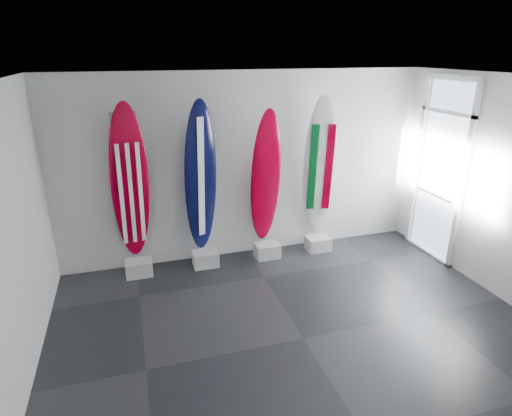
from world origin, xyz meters
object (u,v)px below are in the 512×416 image
object	(u,v)px
surfboard_usa	(130,184)
surfboard_navy	(201,178)
surfboard_swiss	(266,178)
surfboard_italy	(319,168)

from	to	relation	value
surfboard_usa	surfboard_navy	xyz separation A→B (m)	(1.04, 0.00, -0.00)
surfboard_swiss	surfboard_navy	bearing A→B (deg)	174.72
surfboard_usa	surfboard_swiss	world-z (taller)	surfboard_usa
surfboard_usa	surfboard_navy	bearing A→B (deg)	-7.96
surfboard_swiss	surfboard_italy	world-z (taller)	surfboard_italy
surfboard_navy	surfboard_italy	xyz separation A→B (m)	(1.98, 0.00, 0.01)
surfboard_italy	surfboard_navy	bearing A→B (deg)	-166.59
surfboard_usa	surfboard_swiss	bearing A→B (deg)	-7.96
surfboard_navy	surfboard_italy	size ratio (longest dim) A/B	0.99
surfboard_navy	surfboard_swiss	size ratio (longest dim) A/B	1.07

